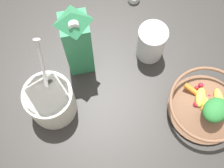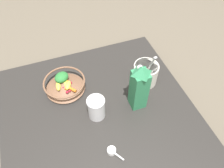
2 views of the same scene
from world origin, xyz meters
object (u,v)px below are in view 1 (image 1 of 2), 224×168
at_px(fruit_bowl, 207,106).
at_px(drinking_cup, 151,42).
at_px(milk_carton, 77,41).
at_px(yogurt_tub, 50,100).

height_order(fruit_bowl, drinking_cup, drinking_cup).
bearing_deg(drinking_cup, fruit_bowl, -62.71).
height_order(milk_carton, drinking_cup, milk_carton).
bearing_deg(milk_carton, drinking_cup, -1.55).
xyz_separation_m(yogurt_tub, drinking_cup, (0.32, 0.12, -0.00)).
distance_m(fruit_bowl, drinking_cup, 0.25).
xyz_separation_m(fruit_bowl, yogurt_tub, (-0.44, 0.10, 0.03)).
bearing_deg(fruit_bowl, drinking_cup, 117.29).
bearing_deg(yogurt_tub, drinking_cup, 20.95).
bearing_deg(yogurt_tub, fruit_bowl, -12.42).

